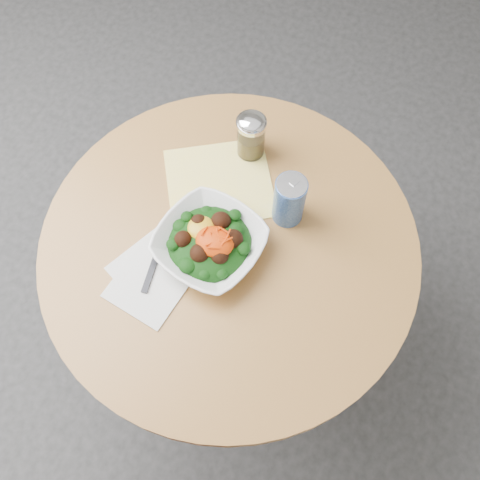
% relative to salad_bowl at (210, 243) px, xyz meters
% --- Properties ---
extents(ground, '(6.00, 6.00, 0.00)m').
position_rel_salad_bowl_xyz_m(ground, '(0.03, 0.03, -0.78)').
color(ground, '#29292B').
rests_on(ground, ground).
extents(table, '(0.90, 0.90, 0.75)m').
position_rel_salad_bowl_xyz_m(table, '(0.03, 0.03, -0.23)').
color(table, black).
rests_on(table, ground).
extents(cloth_napkin, '(0.34, 0.34, 0.00)m').
position_rel_salad_bowl_xyz_m(cloth_napkin, '(-0.05, 0.17, -0.03)').
color(cloth_napkin, yellow).
rests_on(cloth_napkin, table).
extents(paper_napkins, '(0.21, 0.23, 0.00)m').
position_rel_salad_bowl_xyz_m(paper_napkins, '(-0.10, -0.12, -0.03)').
color(paper_napkins, silver).
rests_on(paper_napkins, table).
extents(salad_bowl, '(0.29, 0.29, 0.09)m').
position_rel_salad_bowl_xyz_m(salad_bowl, '(0.00, 0.00, 0.00)').
color(salad_bowl, white).
rests_on(salad_bowl, table).
extents(fork, '(0.05, 0.21, 0.00)m').
position_rel_salad_bowl_xyz_m(fork, '(-0.11, -0.05, -0.03)').
color(fork, black).
rests_on(fork, table).
extents(spice_shaker, '(0.07, 0.07, 0.13)m').
position_rel_salad_bowl_xyz_m(spice_shaker, '(-0.02, 0.29, 0.03)').
color(spice_shaker, silver).
rests_on(spice_shaker, table).
extents(beverage_can, '(0.07, 0.07, 0.14)m').
position_rel_salad_bowl_xyz_m(beverage_can, '(0.13, 0.15, 0.04)').
color(beverage_can, navy).
rests_on(beverage_can, table).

